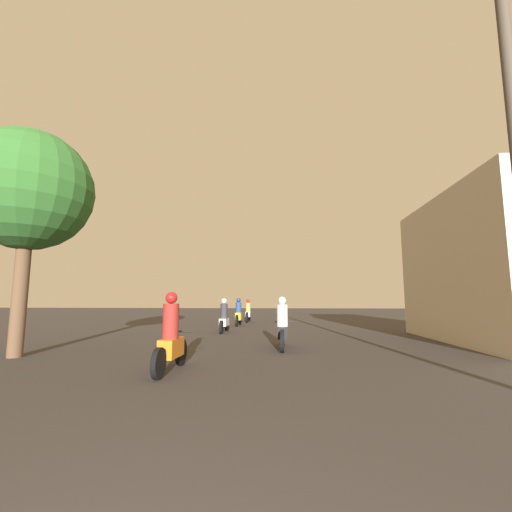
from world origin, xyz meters
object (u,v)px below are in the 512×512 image
Objects in this scene: motorcycle_white at (224,319)px; motorcycle_silver at (248,313)px; motorcycle_yellow at (239,314)px; building_right_near at (506,268)px; motorcycle_orange at (171,339)px; street_tree at (29,191)px; motorcycle_black at (282,328)px.

motorcycle_white is 7.33m from motorcycle_silver.
building_right_near reaches higher than motorcycle_yellow.
motorcycle_orange is at bearing -83.08° from motorcycle_white.
street_tree reaches higher than motorcycle_silver.
motorcycle_black is 7.94m from street_tree.
motorcycle_white is at bearing 88.14° from motorcycle_orange.
motorcycle_white is 8.91m from street_tree.
motorcycle_orange is 8.40m from motorcycle_white.
motorcycle_black is 12.46m from motorcycle_silver.
motorcycle_yellow is at bearing 108.80° from motorcycle_black.
motorcycle_yellow is at bearing -97.32° from motorcycle_silver.
motorcycle_yellow is (-2.57, 9.01, 0.01)m from motorcycle_black.
street_tree reaches higher than motorcycle_yellow.
street_tree reaches higher than motorcycle_black.
building_right_near is (9.84, 5.46, 1.90)m from motorcycle_orange.
motorcycle_white is at bearing 121.25° from motorcycle_black.
motorcycle_white is 0.33× the size of street_tree.
street_tree is at bearing 158.09° from motorcycle_orange.
motorcycle_white is 0.26× the size of building_right_near.
motorcycle_black reaches higher than motorcycle_silver.
street_tree is (-14.34, -4.08, 1.79)m from building_right_near.
motorcycle_orange is 4.13m from motorcycle_black.
motorcycle_silver is at bearing 73.22° from street_tree.
motorcycle_orange is 0.98× the size of motorcycle_white.
motorcycle_yellow is 0.27× the size of building_right_near.
motorcycle_yellow reaches higher than motorcycle_white.
motorcycle_yellow is (0.08, 4.11, 0.03)m from motorcycle_white.
motorcycle_yellow is at bearing 69.60° from street_tree.
motorcycle_black is 8.11m from building_right_near.
motorcycle_white reaches higher than motorcycle_silver.
street_tree is at bearing -116.12° from motorcycle_white.
motorcycle_black is (2.21, 3.49, -0.02)m from motorcycle_orange.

